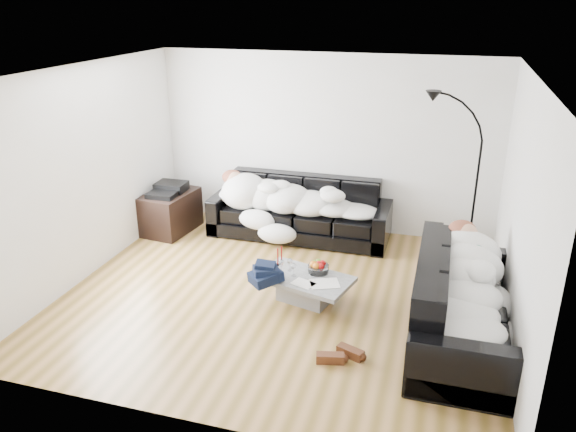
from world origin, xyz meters
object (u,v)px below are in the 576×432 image
(sleeper_back, at_px, (299,196))
(candle_left, at_px, (278,257))
(sofa_right, at_px, (463,300))
(candle_right, at_px, (282,255))
(sleeper_right, at_px, (466,283))
(stereo, at_px, (168,189))
(floor_lamp, at_px, (476,186))
(sofa_back, at_px, (300,209))
(av_cabinet, at_px, (170,212))
(wine_glass_b, at_px, (281,266))
(coffee_table, at_px, (305,289))
(wine_glass_c, at_px, (294,270))
(wine_glass_a, at_px, (290,265))
(shoes, at_px, (340,355))
(fruit_bowl, at_px, (318,266))

(sleeper_back, height_order, candle_left, sleeper_back)
(sofa_right, bearing_deg, candle_left, 76.96)
(candle_right, bearing_deg, sleeper_right, -14.88)
(sleeper_back, distance_m, stereo, 1.94)
(sofa_right, relative_size, floor_lamp, 1.16)
(sofa_back, height_order, av_cabinet, sofa_back)
(sofa_back, relative_size, sofa_right, 1.16)
(sleeper_right, bearing_deg, wine_glass_b, 80.56)
(sleeper_right, bearing_deg, coffee_table, 80.22)
(sleeper_back, xyz_separation_m, wine_glass_c, (0.43, -1.78, -0.25))
(coffee_table, relative_size, wine_glass_a, 6.95)
(candle_right, height_order, floor_lamp, floor_lamp)
(sofa_right, relative_size, shoes, 4.84)
(coffee_table, relative_size, shoes, 2.29)
(wine_glass_c, height_order, candle_right, candle_right)
(candle_right, bearing_deg, wine_glass_c, -50.05)
(av_cabinet, bearing_deg, wine_glass_c, -25.37)
(fruit_bowl, relative_size, av_cabinet, 0.28)
(sleeper_back, relative_size, av_cabinet, 2.51)
(sofa_back, bearing_deg, coffee_table, -72.90)
(sofa_right, height_order, floor_lamp, floor_lamp)
(sofa_right, relative_size, av_cabinet, 2.56)
(sleeper_back, relative_size, wine_glass_b, 13.90)
(sofa_right, distance_m, sleeper_right, 0.20)
(sofa_back, distance_m, candle_left, 1.63)
(fruit_bowl, relative_size, wine_glass_b, 1.54)
(candle_left, bearing_deg, fruit_bowl, -4.10)
(wine_glass_a, bearing_deg, wine_glass_b, -140.40)
(coffee_table, bearing_deg, sleeper_right, -9.78)
(wine_glass_b, distance_m, av_cabinet, 2.61)
(coffee_table, distance_m, floor_lamp, 2.79)
(shoes, height_order, floor_lamp, floor_lamp)
(coffee_table, distance_m, wine_glass_a, 0.33)
(coffee_table, relative_size, wine_glass_c, 6.61)
(stereo, bearing_deg, wine_glass_b, -34.49)
(av_cabinet, height_order, stereo, stereo)
(fruit_bowl, relative_size, shoes, 0.53)
(coffee_table, xyz_separation_m, av_cabinet, (-2.48, 1.46, 0.15))
(wine_glass_c, bearing_deg, fruit_bowl, 34.29)
(sleeper_right, distance_m, wine_glass_b, 2.08)
(wine_glass_c, bearing_deg, wine_glass_b, 161.93)
(sleeper_back, relative_size, candle_left, 10.22)
(shoes, height_order, av_cabinet, av_cabinet)
(wine_glass_a, height_order, wine_glass_c, wine_glass_c)
(candle_left, relative_size, floor_lamp, 0.11)
(sofa_back, xyz_separation_m, coffee_table, (0.56, -1.82, -0.27))
(sofa_right, relative_size, candle_left, 10.38)
(wine_glass_a, bearing_deg, fruit_bowl, 8.15)
(candle_right, xyz_separation_m, floor_lamp, (2.20, 1.67, 0.55))
(shoes, relative_size, stereo, 1.05)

